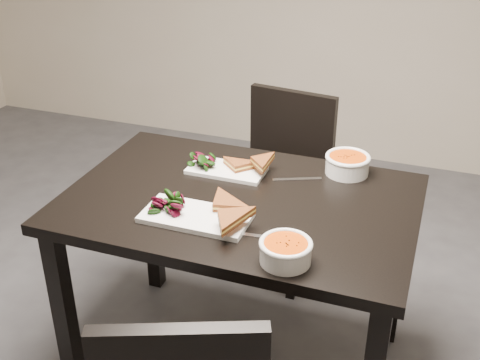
{
  "coord_description": "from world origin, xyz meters",
  "views": [
    {
      "loc": [
        0.9,
        -1.24,
        1.77
      ],
      "look_at": [
        0.29,
        0.45,
        0.82
      ],
      "focal_mm": 45.0,
      "sensor_mm": 36.0,
      "label": 1
    }
  ],
  "objects_px": {
    "chair_far": "(281,172)",
    "soup_bowl_far": "(347,163)",
    "table": "(240,222)",
    "plate_far": "(227,170)",
    "soup_bowl_near": "(286,250)",
    "plate_near": "(196,217)"
  },
  "relations": [
    {
      "from": "soup_bowl_near",
      "to": "plate_far",
      "type": "bearing_deg",
      "value": 127.38
    },
    {
      "from": "soup_bowl_near",
      "to": "soup_bowl_far",
      "type": "bearing_deg",
      "value": 84.43
    },
    {
      "from": "chair_far",
      "to": "plate_near",
      "type": "height_order",
      "value": "chair_far"
    },
    {
      "from": "plate_near",
      "to": "soup_bowl_near",
      "type": "xyz_separation_m",
      "value": [
        0.34,
        -0.13,
        0.03
      ]
    },
    {
      "from": "plate_near",
      "to": "soup_bowl_far",
      "type": "distance_m",
      "value": 0.63
    },
    {
      "from": "soup_bowl_near",
      "to": "plate_far",
      "type": "xyz_separation_m",
      "value": [
        -0.36,
        0.48,
        -0.03
      ]
    },
    {
      "from": "chair_far",
      "to": "soup_bowl_far",
      "type": "height_order",
      "value": "chair_far"
    },
    {
      "from": "table",
      "to": "plate_near",
      "type": "distance_m",
      "value": 0.23
    },
    {
      "from": "soup_bowl_far",
      "to": "plate_far",
      "type": "bearing_deg",
      "value": -161.65
    },
    {
      "from": "chair_far",
      "to": "plate_near",
      "type": "relative_size",
      "value": 2.44
    },
    {
      "from": "table",
      "to": "plate_far",
      "type": "bearing_deg",
      "value": 123.96
    },
    {
      "from": "plate_near",
      "to": "soup_bowl_near",
      "type": "distance_m",
      "value": 0.36
    },
    {
      "from": "plate_near",
      "to": "plate_far",
      "type": "distance_m",
      "value": 0.35
    },
    {
      "from": "table",
      "to": "soup_bowl_far",
      "type": "bearing_deg",
      "value": 45.08
    },
    {
      "from": "table",
      "to": "soup_bowl_near",
      "type": "xyz_separation_m",
      "value": [
        0.25,
        -0.31,
        0.14
      ]
    },
    {
      "from": "chair_far",
      "to": "soup_bowl_near",
      "type": "relative_size",
      "value": 5.49
    },
    {
      "from": "table",
      "to": "plate_far",
      "type": "xyz_separation_m",
      "value": [
        -0.11,
        0.17,
        0.11
      ]
    },
    {
      "from": "plate_far",
      "to": "chair_far",
      "type": "bearing_deg",
      "value": 84.56
    },
    {
      "from": "chair_far",
      "to": "plate_far",
      "type": "relative_size",
      "value": 2.97
    },
    {
      "from": "plate_near",
      "to": "plate_far",
      "type": "relative_size",
      "value": 1.22
    },
    {
      "from": "plate_near",
      "to": "soup_bowl_near",
      "type": "relative_size",
      "value": 2.25
    },
    {
      "from": "soup_bowl_near",
      "to": "soup_bowl_far",
      "type": "relative_size",
      "value": 0.93
    }
  ]
}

